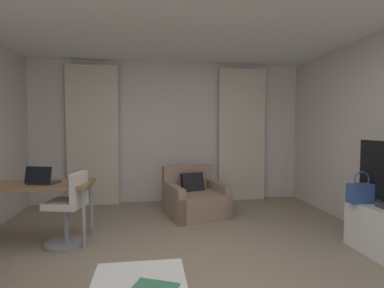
{
  "coord_description": "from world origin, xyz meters",
  "views": [
    {
      "loc": [
        -0.39,
        -2.7,
        1.42
      ],
      "look_at": [
        0.18,
        1.26,
        1.19
      ],
      "focal_mm": 28.37,
      "sensor_mm": 36.0,
      "label": 1
    }
  ],
  "objects_px": {
    "armchair": "(195,199)",
    "desk_chair": "(69,213)",
    "desk": "(31,189)",
    "laptop": "(42,180)",
    "handbag_primary": "(361,192)"
  },
  "relations": [
    {
      "from": "armchair",
      "to": "desk",
      "type": "height_order",
      "value": "armchair"
    },
    {
      "from": "armchair",
      "to": "handbag_primary",
      "type": "distance_m",
      "value": 2.36
    },
    {
      "from": "armchair",
      "to": "desk_chair",
      "type": "xyz_separation_m",
      "value": [
        -1.66,
        -1.0,
        0.14
      ]
    },
    {
      "from": "armchair",
      "to": "desk",
      "type": "xyz_separation_m",
      "value": [
        -2.11,
        -0.91,
        0.42
      ]
    },
    {
      "from": "desk_chair",
      "to": "laptop",
      "type": "relative_size",
      "value": 2.36
    },
    {
      "from": "armchair",
      "to": "handbag_primary",
      "type": "height_order",
      "value": "handbag_primary"
    },
    {
      "from": "desk_chair",
      "to": "handbag_primary",
      "type": "relative_size",
      "value": 2.39
    },
    {
      "from": "desk",
      "to": "laptop",
      "type": "xyz_separation_m",
      "value": [
        0.14,
        -0.04,
        0.11
      ]
    },
    {
      "from": "desk",
      "to": "desk_chair",
      "type": "bearing_deg",
      "value": -11.87
    },
    {
      "from": "laptop",
      "to": "handbag_primary",
      "type": "relative_size",
      "value": 1.01
    },
    {
      "from": "desk_chair",
      "to": "laptop",
      "type": "distance_m",
      "value": 0.5
    },
    {
      "from": "handbag_primary",
      "to": "laptop",
      "type": "bearing_deg",
      "value": 170.52
    },
    {
      "from": "desk",
      "to": "desk_chair",
      "type": "xyz_separation_m",
      "value": [
        0.45,
        -0.09,
        -0.28
      ]
    },
    {
      "from": "armchair",
      "to": "desk",
      "type": "bearing_deg",
      "value": -156.7
    },
    {
      "from": "laptop",
      "to": "handbag_primary",
      "type": "xyz_separation_m",
      "value": [
        3.69,
        -0.62,
        -0.13
      ]
    }
  ]
}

